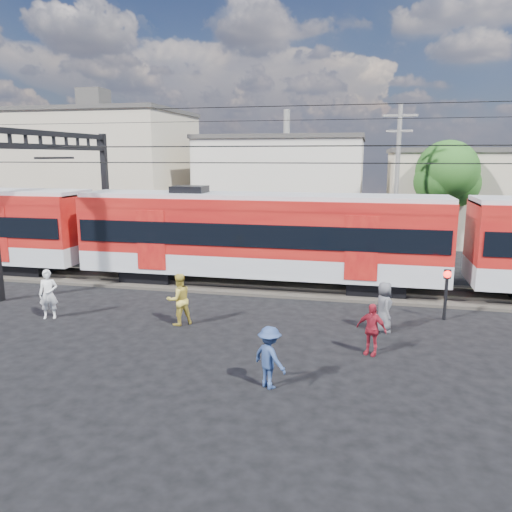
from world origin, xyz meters
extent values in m
plane|color=black|center=(0.00, 0.00, 0.00)|extent=(120.00, 120.00, 0.00)
cube|color=#2D2823|center=(0.00, 8.00, 0.06)|extent=(70.00, 3.40, 0.12)
cube|color=#59544C|center=(0.00, 7.25, 0.18)|extent=(70.00, 0.12, 0.12)
cube|color=#59544C|center=(0.00, 8.75, 0.18)|extent=(70.00, 0.12, 0.12)
cube|color=black|center=(-11.83, 8.00, 0.35)|extent=(2.40, 2.20, 0.70)
cube|color=black|center=(-5.27, 8.00, 0.35)|extent=(2.40, 2.20, 0.70)
cube|color=black|center=(4.97, 8.00, 0.35)|extent=(2.40, 2.20, 0.70)
cube|color=#A7AAAF|center=(-0.15, 8.00, 1.15)|extent=(16.00, 3.00, 0.90)
cube|color=maroon|center=(-0.15, 8.00, 2.80)|extent=(16.00, 3.00, 2.40)
cube|color=black|center=(-0.15, 8.00, 2.55)|extent=(15.68, 3.08, 0.95)
cube|color=#A7AAAF|center=(-0.15, 8.00, 4.05)|extent=(16.00, 2.60, 0.25)
cube|color=black|center=(-10.00, 12.50, 3.50)|extent=(0.30, 0.30, 7.00)
cube|color=black|center=(-10.00, 8.00, 6.80)|extent=(0.25, 9.30, 0.25)
cube|color=black|center=(-10.00, 8.00, 6.20)|extent=(0.25, 9.30, 0.25)
cylinder|color=black|center=(0.00, 7.30, 5.50)|extent=(70.00, 0.03, 0.03)
cylinder|color=black|center=(0.00, 8.70, 5.50)|extent=(70.00, 0.03, 0.03)
cylinder|color=black|center=(0.00, 7.30, 6.20)|extent=(70.00, 0.03, 0.03)
cylinder|color=black|center=(0.00, 8.70, 6.20)|extent=(70.00, 0.03, 0.03)
cylinder|color=black|center=(0.00, 4.50, 7.50)|extent=(70.00, 0.03, 0.03)
cylinder|color=black|center=(0.00, 11.50, 7.50)|extent=(70.00, 0.03, 0.03)
cube|color=#B7A78C|center=(-17.00, 24.00, 4.50)|extent=(14.00, 10.00, 9.00)
cube|color=#3F3D3A|center=(-17.00, 24.00, 9.15)|extent=(14.28, 10.20, 0.30)
cube|color=beige|center=(-2.00, 27.00, 3.50)|extent=(12.00, 12.00, 7.00)
cube|color=#3F3D3A|center=(-2.00, 27.00, 7.15)|extent=(12.24, 12.24, 0.30)
cube|color=#B7A78C|center=(14.00, 24.00, 3.00)|extent=(16.00, 10.00, 6.00)
cylinder|color=slate|center=(6.00, 15.00, 4.25)|extent=(0.24, 0.24, 8.50)
cube|color=slate|center=(6.00, 15.00, 7.90)|extent=(1.80, 0.12, 0.12)
cube|color=slate|center=(6.00, 15.00, 7.10)|extent=(1.40, 0.12, 0.12)
cylinder|color=#382619|center=(9.00, 18.00, 1.96)|extent=(0.36, 0.36, 3.92)
sphere|color=#1D4F16|center=(9.00, 18.00, 4.90)|extent=(3.64, 3.64, 3.64)
sphere|color=#1D4F16|center=(9.60, 18.30, 4.20)|extent=(2.80, 2.80, 2.80)
imported|color=silver|center=(-6.62, 1.97, 0.90)|extent=(0.77, 0.64, 1.80)
imported|color=gold|center=(-1.76, 2.33, 0.91)|extent=(1.12, 1.11, 1.82)
imported|color=navy|center=(2.23, -1.73, 0.81)|extent=(1.20, 1.10, 1.61)
imported|color=maroon|center=(4.75, 1.03, 0.78)|extent=(0.99, 0.69, 1.57)
imported|color=#4C4C51|center=(5.17, 3.16, 0.85)|extent=(0.70, 0.92, 1.70)
cylinder|color=black|center=(7.35, 4.85, 0.87)|extent=(0.12, 0.12, 1.74)
sphere|color=#FF140C|center=(7.35, 4.85, 1.69)|extent=(0.27, 0.27, 0.27)
cube|color=black|center=(7.35, 4.85, 1.69)|extent=(0.24, 0.06, 0.34)
camera|label=1|loc=(4.45, -13.35, 5.80)|focal=35.00mm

